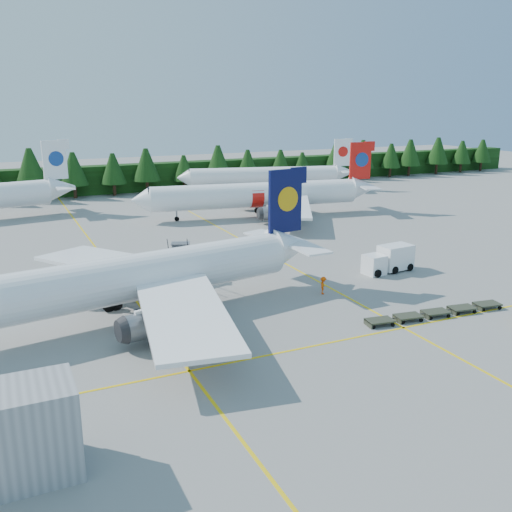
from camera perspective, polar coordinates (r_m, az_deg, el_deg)
name	(u,v)px	position (r m, az deg, el deg)	size (l,w,h in m)	color
ground	(311,316)	(54.10, 5.54, -5.98)	(320.00, 320.00, 0.00)	gray
taxi_stripe_a	(118,277)	(67.36, -13.66, -2.02)	(0.25, 120.00, 0.01)	yellow
taxi_stripe_b	(274,257)	(73.53, 1.77, -0.12)	(0.25, 120.00, 0.01)	yellow
taxi_stripe_cross	(347,339)	(49.43, 9.07, -8.23)	(80.00, 0.25, 0.01)	yellow
treeline_hedge	(123,178)	(129.05, -13.18, 7.57)	(220.00, 4.00, 6.00)	black
terminal_building	(19,433)	(33.94, -22.61, -16.05)	(6.00, 4.00, 5.20)	#94979C
airliner_navy	(97,285)	(52.28, -15.66, -2.84)	(43.31, 35.36, 12.66)	white
airliner_red	(251,196)	(98.37, -0.47, 6.06)	(42.32, 34.58, 12.36)	white
airliner_far_right	(259,176)	(126.31, 0.34, 8.04)	(37.88, 12.28, 11.21)	white
airstairs	(178,283)	(60.89, -7.76, -2.65)	(5.60, 7.32, 4.33)	white
service_truck	(388,259)	(68.75, 13.06, -0.31)	(6.54, 2.92, 3.06)	white
dolly_train	(436,312)	(56.17, 17.52, -5.34)	(14.74, 2.70, 0.14)	#313426
uld_pair	(184,332)	(48.10, -7.20, -7.53)	(4.83, 2.60, 1.50)	#313426
crew_a	(239,346)	(45.37, -1.69, -9.01)	(0.66, 0.43, 1.81)	orange
crew_b	(191,321)	(50.38, -6.47, -6.45)	(0.96, 0.75, 1.97)	#EC3704
crew_c	(323,285)	(59.84, 6.74, -2.94)	(0.78, 0.53, 1.88)	#FF5005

